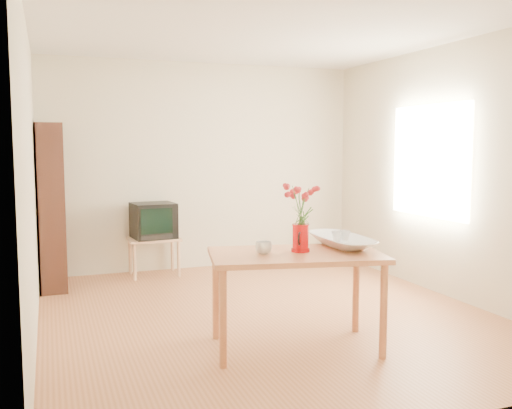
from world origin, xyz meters
name	(u,v)px	position (x,y,z in m)	size (l,w,h in m)	color
room	(270,175)	(0.03, 0.00, 1.30)	(4.50, 4.50, 4.50)	#9A5A36
table	(296,264)	(-0.11, -0.89, 0.66)	(1.42, 0.98, 0.75)	#AE623B
tv_stand	(154,244)	(-0.70, 1.97, 0.39)	(0.60, 0.45, 0.46)	tan
bookshelf	(51,212)	(-1.85, 1.75, 0.84)	(0.28, 0.70, 1.80)	black
pitcher	(300,239)	(-0.06, -0.86, 0.85)	(0.14, 0.20, 0.22)	red
flowers	(301,203)	(-0.06, -0.86, 1.13)	(0.25, 0.25, 0.35)	#E0343C
mug	(264,248)	(-0.36, -0.86, 0.80)	(0.12, 0.12, 0.10)	white
bowl	(341,216)	(0.34, -0.77, 1.00)	(0.53, 0.53, 0.50)	white
teacup_a	(337,222)	(0.30, -0.77, 0.95)	(0.07, 0.07, 0.07)	white
teacup_b	(345,221)	(0.39, -0.75, 0.95)	(0.07, 0.07, 0.07)	white
television	(153,220)	(-0.70, 1.98, 0.67)	(0.53, 0.50, 0.42)	black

